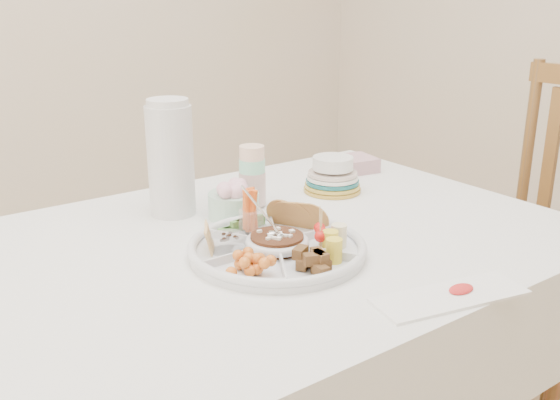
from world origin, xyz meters
TOP-DOWN VIEW (x-y plane):
  - dining_table at (0.00, 0.00)m, footprint 1.52×1.02m
  - chair at (1.01, -0.12)m, footprint 0.47×0.47m
  - party_tray at (0.00, -0.10)m, footprint 0.38×0.38m
  - bean_dip at (0.00, -0.10)m, footprint 0.12×0.12m
  - tortillas at (0.11, -0.03)m, footprint 0.10×0.10m
  - carrot_cucumber at (0.00, 0.03)m, footprint 0.11×0.11m
  - pita_raisins at (-0.11, -0.03)m, footprint 0.10×0.10m
  - cherries at (-0.11, -0.16)m, footprint 0.10×0.10m
  - granola_chunks at (0.00, -0.23)m, footprint 0.10×0.10m
  - banana_tomato at (0.11, -0.16)m, footprint 0.11×0.11m
  - cup_stack at (0.14, 0.20)m, footprint 0.09×0.09m
  - thermos at (-0.06, 0.28)m, footprint 0.14×0.14m
  - flower_bowl at (0.05, 0.16)m, footprint 0.15×0.15m
  - napkin_stack at (0.58, 0.30)m, footprint 0.15×0.14m
  - plate_stack at (0.39, 0.18)m, footprint 0.21×0.21m
  - placemat at (0.15, -0.45)m, footprint 0.32×0.16m

SIDE VIEW (x-z plane):
  - dining_table at x=0.00m, z-range 0.00..0.76m
  - chair at x=1.01m, z-range 0.00..1.09m
  - placemat at x=0.15m, z-range 0.76..0.76m
  - napkin_stack at x=0.58m, z-range 0.76..0.80m
  - party_tray at x=0.00m, z-range 0.76..0.80m
  - bean_dip at x=0.00m, z-range 0.77..0.81m
  - cherries at x=-0.11m, z-range 0.77..0.81m
  - granola_chunks at x=0.00m, z-range 0.77..0.82m
  - tortillas at x=0.11m, z-range 0.77..0.83m
  - pita_raisins at x=-0.11m, z-range 0.77..0.83m
  - flower_bowl at x=0.05m, z-range 0.76..0.85m
  - plate_stack at x=0.39m, z-range 0.76..0.86m
  - banana_tomato at x=0.11m, z-range 0.77..0.86m
  - carrot_cucumber at x=0.00m, z-range 0.77..0.87m
  - cup_stack at x=0.14m, z-range 0.76..0.95m
  - thermos at x=-0.06m, z-range 0.76..1.06m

